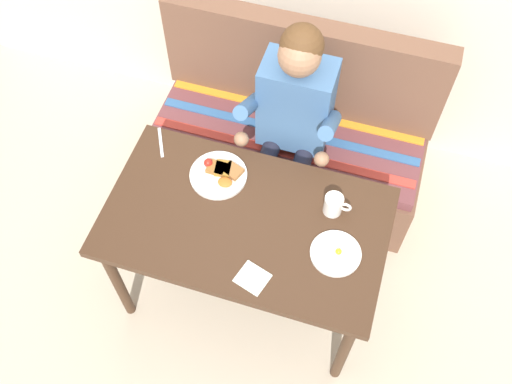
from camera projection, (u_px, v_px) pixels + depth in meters
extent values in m
plane|color=beige|center=(248.00, 288.00, 3.05)|extent=(8.00, 8.00, 0.00)
cube|color=#40281A|center=(245.00, 222.00, 2.45)|extent=(1.20, 0.70, 0.04)
cylinder|color=#40281A|center=(117.00, 282.00, 2.69)|extent=(0.05, 0.05, 0.69)
cylinder|color=#40281A|center=(344.00, 350.00, 2.52)|extent=(0.05, 0.05, 0.69)
cylinder|color=#40281A|center=(165.00, 183.00, 2.99)|extent=(0.05, 0.05, 0.69)
cylinder|color=#40281A|center=(370.00, 238.00, 2.82)|extent=(0.05, 0.05, 0.69)
cube|color=brown|center=(286.00, 160.00, 3.25)|extent=(1.44, 0.56, 0.40)
cube|color=brown|center=(288.00, 135.00, 3.05)|extent=(1.40, 0.52, 0.06)
cube|color=brown|center=(303.00, 65.00, 2.92)|extent=(1.44, 0.12, 0.54)
cube|color=#C63D33|center=(281.00, 151.00, 2.95)|extent=(1.38, 0.05, 0.01)
cube|color=#336099|center=(288.00, 131.00, 3.03)|extent=(1.38, 0.05, 0.01)
cube|color=orange|center=(295.00, 111.00, 3.10)|extent=(1.38, 0.05, 0.01)
cube|color=#416796|center=(296.00, 103.00, 2.74)|extent=(0.34, 0.22, 0.48)
sphere|color=#9E7051|center=(300.00, 56.00, 2.45)|extent=(0.19, 0.19, 0.19)
sphere|color=brown|center=(302.00, 45.00, 2.45)|extent=(0.19, 0.19, 0.19)
cylinder|color=#416796|center=(249.00, 106.00, 2.64)|extent=(0.07, 0.29, 0.23)
cylinder|color=#416796|center=(330.00, 125.00, 2.58)|extent=(0.07, 0.29, 0.23)
sphere|color=#9E7051|center=(241.00, 139.00, 2.66)|extent=(0.07, 0.07, 0.07)
sphere|color=#9E7051|center=(321.00, 159.00, 2.60)|extent=(0.07, 0.07, 0.07)
cylinder|color=#232333|center=(268.00, 157.00, 2.87)|extent=(0.09, 0.34, 0.09)
cylinder|color=#232333|center=(258.00, 211.00, 3.00)|extent=(0.08, 0.08, 0.52)
cube|color=black|center=(254.00, 242.00, 3.17)|extent=(0.09, 0.20, 0.05)
cylinder|color=#232333|center=(301.00, 165.00, 2.84)|extent=(0.09, 0.34, 0.09)
cylinder|color=#232333|center=(289.00, 220.00, 2.97)|extent=(0.08, 0.08, 0.52)
cube|color=black|center=(284.00, 250.00, 3.14)|extent=(0.09, 0.20, 0.05)
cylinder|color=white|center=(218.00, 175.00, 2.54)|extent=(0.25, 0.25, 0.02)
cube|color=olive|center=(223.00, 168.00, 2.54)|extent=(0.08, 0.09, 0.02)
cube|color=#966032|center=(233.00, 171.00, 2.53)|extent=(0.10, 0.09, 0.02)
cube|color=#905C29|center=(216.00, 168.00, 2.54)|extent=(0.08, 0.07, 0.02)
sphere|color=red|center=(208.00, 163.00, 2.55)|extent=(0.04, 0.04, 0.04)
ellipsoid|color=#CC6623|center=(225.00, 182.00, 2.50)|extent=(0.06, 0.05, 0.02)
cylinder|color=white|center=(336.00, 253.00, 2.34)|extent=(0.21, 0.21, 0.01)
ellipsoid|color=white|center=(336.00, 252.00, 2.33)|extent=(0.09, 0.08, 0.01)
sphere|color=yellow|center=(339.00, 252.00, 2.32)|extent=(0.03, 0.03, 0.03)
cylinder|color=white|center=(333.00, 205.00, 2.41)|extent=(0.08, 0.08, 0.10)
cylinder|color=brown|center=(334.00, 199.00, 2.38)|extent=(0.07, 0.07, 0.01)
torus|color=white|center=(346.00, 207.00, 2.40)|extent=(0.05, 0.01, 0.05)
cube|color=silver|center=(253.00, 278.00, 2.28)|extent=(0.15, 0.14, 0.01)
cube|color=silver|center=(161.00, 142.00, 2.65)|extent=(0.09, 0.16, 0.00)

